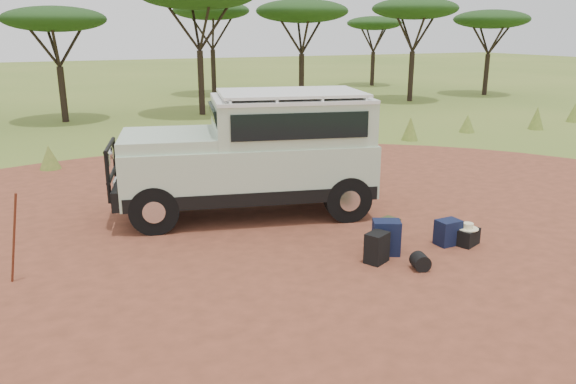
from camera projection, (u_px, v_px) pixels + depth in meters
name	position (u px, v px, depth m)	size (l,w,h in m)	color
ground	(273.00, 273.00, 9.24)	(140.00, 140.00, 0.00)	#587328
dirt_clearing	(273.00, 272.00, 9.23)	(23.00, 23.00, 0.01)	brown
grass_fringe	(162.00, 149.00, 16.74)	(36.60, 1.60, 0.90)	#587328
acacia_treeline	(116.00, 6.00, 25.47)	(46.70, 13.20, 6.26)	black
safari_vehicle	(256.00, 156.00, 11.92)	(5.69, 3.31, 2.61)	#B0C8AB
walking_staff	(14.00, 239.00, 8.65)	(0.04, 0.04, 1.52)	maroon
backpack_black	(377.00, 248.00, 9.56)	(0.39, 0.29, 0.54)	black
backpack_navy	(386.00, 237.00, 9.92)	(0.48, 0.34, 0.62)	#111537
backpack_olive	(387.00, 234.00, 10.15)	(0.41, 0.30, 0.57)	#313E1D
duffel_navy	(448.00, 232.00, 10.37)	(0.43, 0.32, 0.48)	#111537
hard_case	(467.00, 237.00, 10.38)	(0.45, 0.32, 0.32)	black
stuff_sack	(420.00, 262.00, 9.31)	(0.29, 0.29, 0.29)	black
safari_hat	(468.00, 227.00, 10.32)	(0.38, 0.38, 0.11)	beige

